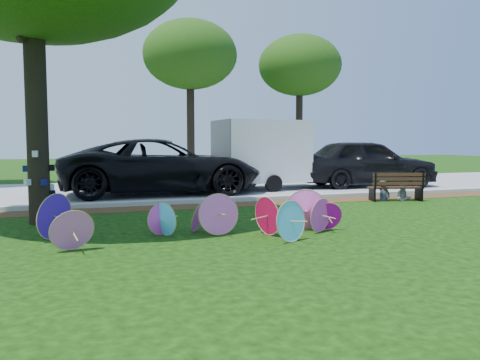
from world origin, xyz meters
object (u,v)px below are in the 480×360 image
at_px(black_van, 162,167).
at_px(person_right, 404,183).
at_px(person_left, 384,180).
at_px(park_bench, 395,187).
at_px(dark_pickup, 365,163).
at_px(parasol_pile, 221,216).
at_px(cargo_trailer, 262,151).

bearing_deg(black_van, person_right, -119.97).
xyz_separation_m(person_left, person_right, (0.70, 0.00, -0.10)).
height_order(black_van, person_left, black_van).
bearing_deg(person_left, park_bench, -21.94).
relative_size(black_van, dark_pickup, 1.22).
bearing_deg(person_left, parasol_pile, -164.07).
bearing_deg(park_bench, person_left, -173.45).
bearing_deg(park_bench, black_van, 162.14).
height_order(parasol_pile, person_right, person_right).
height_order(black_van, cargo_trailer, cargo_trailer).
xyz_separation_m(black_van, person_left, (5.93, -3.95, -0.30)).
distance_m(parasol_pile, person_right, 7.55).
height_order(parasol_pile, person_left, person_left).
bearing_deg(person_right, parasol_pile, -130.76).
bearing_deg(park_bench, person_right, 22.81).
bearing_deg(cargo_trailer, person_right, -59.42).
xyz_separation_m(cargo_trailer, person_left, (2.23, -4.28, -0.79)).
distance_m(black_van, person_left, 7.13).
xyz_separation_m(dark_pickup, cargo_trailer, (-4.23, 0.25, 0.48)).
bearing_deg(cargo_trailer, park_bench, -63.03).
xyz_separation_m(park_bench, person_left, (-0.35, 0.05, 0.21)).
bearing_deg(cargo_trailer, person_left, -66.29).
relative_size(park_bench, person_right, 1.53).
bearing_deg(cargo_trailer, dark_pickup, -7.22).
xyz_separation_m(parasol_pile, dark_pickup, (8.02, 7.47, 0.56)).
distance_m(parasol_pile, cargo_trailer, 8.65).
xyz_separation_m(dark_pickup, park_bench, (-1.65, -4.08, -0.51)).
xyz_separation_m(parasol_pile, park_bench, (6.37, 3.39, 0.05)).
xyz_separation_m(dark_pickup, person_left, (-2.00, -4.03, -0.31)).
bearing_deg(parasol_pile, person_left, 29.74).
height_order(cargo_trailer, person_left, cargo_trailer).
xyz_separation_m(black_van, park_bench, (6.28, -4.00, -0.50)).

